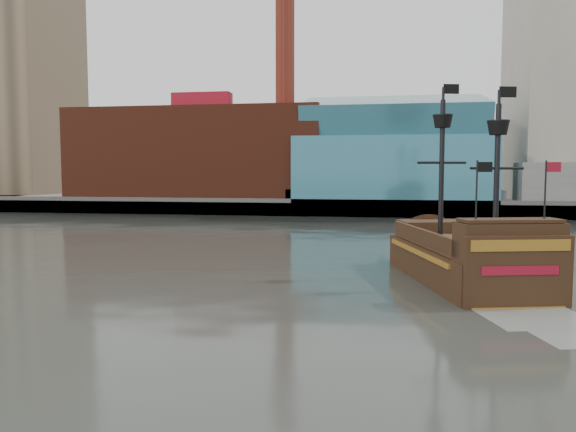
# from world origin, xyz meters

# --- Properties ---
(ground) EXTENTS (400.00, 400.00, 0.00)m
(ground) POSITION_xyz_m (0.00, 0.00, 0.00)
(ground) COLOR #272A25
(ground) RESTS_ON ground
(promenade_far) EXTENTS (220.00, 60.00, 2.00)m
(promenade_far) POSITION_xyz_m (0.00, 92.00, 1.00)
(promenade_far) COLOR slate
(promenade_far) RESTS_ON ground
(seawall) EXTENTS (220.00, 1.00, 2.60)m
(seawall) POSITION_xyz_m (0.00, 62.50, 1.30)
(seawall) COLOR #4C4C49
(seawall) RESTS_ON ground
(skyline) EXTENTS (149.00, 45.00, 62.00)m
(skyline) POSITION_xyz_m (5.21, 84.56, 24.55)
(skyline) COLOR #766146
(skyline) RESTS_ON promenade_far
(pirate_ship) EXTENTS (9.43, 18.37, 13.19)m
(pirate_ship) POSITION_xyz_m (13.77, 14.61, 1.20)
(pirate_ship) COLOR black
(pirate_ship) RESTS_ON ground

